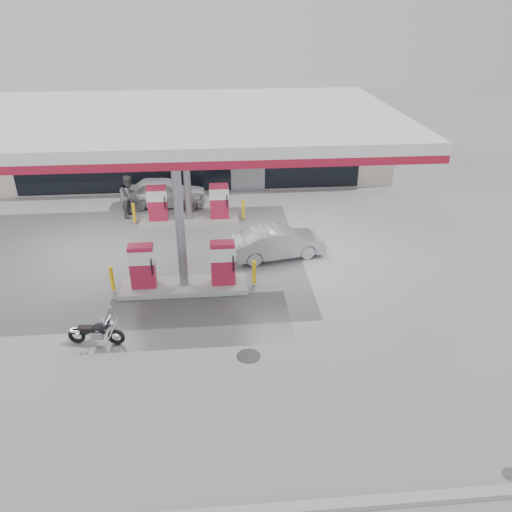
{
  "coord_description": "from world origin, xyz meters",
  "views": [
    {
      "loc": [
        1.21,
        -13.5,
        9.26
      ],
      "look_at": [
        2.57,
        1.99,
        1.2
      ],
      "focal_mm": 35.0,
      "sensor_mm": 36.0,
      "label": 1
    }
  ],
  "objects": [
    {
      "name": "hatchback_silver",
      "position": [
        3.62,
        4.2,
        0.62
      ],
      "size": [
        3.95,
        2.04,
        1.24
      ],
      "primitive_type": "imported",
      "rotation": [
        0.0,
        0.0,
        1.77
      ],
      "color": "#A8ABB0",
      "rests_on": "ground"
    },
    {
      "name": "canopy",
      "position": [
        0.0,
        5.0,
        5.27
      ],
      "size": [
        16.0,
        10.02,
        5.51
      ],
      "color": "silver",
      "rests_on": "ground"
    },
    {
      "name": "wet_patch",
      "position": [
        0.5,
        0.0,
        0.0
      ],
      "size": [
        6.0,
        3.0,
        0.0
      ],
      "primitive_type": "cube",
      "color": "#4C4C4F",
      "rests_on": "ground"
    },
    {
      "name": "pump_island_near",
      "position": [
        0.0,
        2.0,
        0.71
      ],
      "size": [
        5.14,
        1.3,
        1.78
      ],
      "color": "#9E9E99",
      "rests_on": "ground"
    },
    {
      "name": "drain_cover",
      "position": [
        2.0,
        -2.0,
        0.0
      ],
      "size": [
        0.7,
        0.7,
        0.01
      ],
      "primitive_type": "cylinder",
      "color": "#38383A",
      "rests_on": "ground"
    },
    {
      "name": "attendant",
      "position": [
        -2.78,
        9.0,
        1.01
      ],
      "size": [
        0.95,
        1.11,
        2.01
      ],
      "primitive_type": "imported",
      "rotation": [
        0.0,
        0.0,
        1.36
      ],
      "color": "#4F4F54",
      "rests_on": "ground"
    },
    {
      "name": "pump_island_far",
      "position": [
        0.0,
        8.0,
        0.71
      ],
      "size": [
        5.14,
        1.3,
        1.78
      ],
      "color": "#9E9E99",
      "rests_on": "ground"
    },
    {
      "name": "parked_motorcycle",
      "position": [
        -2.46,
        -1.0,
        0.39
      ],
      "size": [
        1.73,
        0.66,
        0.89
      ],
      "rotation": [
        0.0,
        0.0,
        -0.14
      ],
      "color": "black",
      "rests_on": "ground"
    },
    {
      "name": "ground",
      "position": [
        0.0,
        0.0,
        0.0
      ],
      "size": [
        90.0,
        90.0,
        0.0
      ],
      "primitive_type": "plane",
      "color": "gray",
      "rests_on": "ground"
    },
    {
      "name": "parked_car_left",
      "position": [
        -4.5,
        13.31,
        0.55
      ],
      "size": [
        3.87,
        1.73,
        1.1
      ],
      "primitive_type": "imported",
      "rotation": [
        0.0,
        0.0,
        1.52
      ],
      "color": "#A9ACB2",
      "rests_on": "ground"
    },
    {
      "name": "store_building",
      "position": [
        0.01,
        15.94,
        2.01
      ],
      "size": [
        22.0,
        8.22,
        4.0
      ],
      "color": "beige",
      "rests_on": "ground"
    },
    {
      "name": "sedan_white",
      "position": [
        -1.3,
        10.2,
        0.71
      ],
      "size": [
        4.28,
        1.94,
        1.42
      ],
      "primitive_type": "imported",
      "rotation": [
        0.0,
        0.0,
        1.51
      ],
      "color": "silver",
      "rests_on": "ground"
    }
  ]
}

